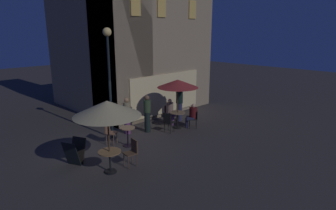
{
  "coord_description": "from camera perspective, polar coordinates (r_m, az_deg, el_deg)",
  "views": [
    {
      "loc": [
        -5.85,
        -9.17,
        4.47
      ],
      "look_at": [
        2.36,
        -0.88,
        1.43
      ],
      "focal_mm": 30.25,
      "sensor_mm": 36.0,
      "label": 1
    }
  ],
  "objects": [
    {
      "name": "cafe_table_0",
      "position": [
        9.48,
        -11.64,
        -10.22
      ],
      "size": [
        0.74,
        0.74,
        0.74
      ],
      "color": "black",
      "rests_on": "ground"
    },
    {
      "name": "patron_seated_1",
      "position": [
        13.98,
        0.43,
        -0.97
      ],
      "size": [
        0.45,
        0.54,
        1.27
      ],
      "rotation": [
        0.0,
        0.0,
        -1.86
      ],
      "color": "#60396C",
      "rests_on": "ground"
    },
    {
      "name": "patron_standing_4",
      "position": [
        12.84,
        -4.2,
        -1.7
      ],
      "size": [
        0.32,
        0.32,
        1.72
      ],
      "rotation": [
        0.0,
        0.0,
        2.82
      ],
      "color": "black",
      "rests_on": "ground"
    },
    {
      "name": "cafe_building",
      "position": [
        16.15,
        -8.62,
        11.85
      ],
      "size": [
        6.98,
        7.28,
        7.49
      ],
      "color": "gray",
      "rests_on": "ground"
    },
    {
      "name": "patio_umbrella_0",
      "position": [
        8.93,
        -12.17,
        -0.7
      ],
      "size": [
        2.11,
        2.11,
        2.42
      ],
      "color": "black",
      "rests_on": "ground"
    },
    {
      "name": "cafe_chair_1",
      "position": [
        12.77,
        0.04,
        -3.2
      ],
      "size": [
        0.46,
        0.46,
        0.94
      ],
      "rotation": [
        0.0,
        0.0,
        0.2
      ],
      "color": "black",
      "rests_on": "ground"
    },
    {
      "name": "cafe_chair_3",
      "position": [
        14.14,
        0.17,
        -1.51
      ],
      "size": [
        0.47,
        0.47,
        0.9
      ],
      "rotation": [
        0.0,
        0.0,
        -1.86
      ],
      "color": "black",
      "rests_on": "ground"
    },
    {
      "name": "patron_standing_3",
      "position": [
        14.43,
        2.31,
        0.27
      ],
      "size": [
        0.35,
        0.35,
        1.78
      ],
      "rotation": [
        0.0,
        0.0,
        2.97
      ],
      "color": "#2B2D4E",
      "rests_on": "ground"
    },
    {
      "name": "cafe_chair_0",
      "position": [
        9.8,
        -7.23,
        -9.01
      ],
      "size": [
        0.44,
        0.44,
        0.94
      ],
      "rotation": [
        0.0,
        0.0,
        3.0
      ],
      "color": "#4F3827",
      "rests_on": "ground"
    },
    {
      "name": "patio_umbrella_1",
      "position": [
        13.04,
        1.98,
        4.28
      ],
      "size": [
        1.9,
        1.9,
        2.34
      ],
      "color": "black",
      "rests_on": "ground"
    },
    {
      "name": "cafe_table_1",
      "position": [
        13.41,
        1.92,
        -2.35
      ],
      "size": [
        0.73,
        0.73,
        0.77
      ],
      "color": "black",
      "rests_on": "ground"
    },
    {
      "name": "patron_seated_0",
      "position": [
        13.42,
        4.87,
        -1.86
      ],
      "size": [
        0.54,
        0.54,
        1.19
      ],
      "rotation": [
        0.0,
        0.0,
        2.37
      ],
      "color": "#252845",
      "rests_on": "ground"
    },
    {
      "name": "cafe_chair_2",
      "position": [
        13.48,
        5.43,
        -2.52
      ],
      "size": [
        0.57,
        0.57,
        0.85
      ],
      "rotation": [
        0.0,
        0.0,
        2.37
      ],
      "color": "#252524",
      "rests_on": "ground"
    },
    {
      "name": "street_lamp_near_corner",
      "position": [
        11.83,
        -11.89,
        8.6
      ],
      "size": [
        0.35,
        0.35,
        4.63
      ],
      "color": "black",
      "rests_on": "ground"
    },
    {
      "name": "cafe_table_2",
      "position": [
        11.45,
        -8.13,
        -5.77
      ],
      "size": [
        0.6,
        0.6,
        0.78
      ],
      "color": "black",
      "rests_on": "ground"
    },
    {
      "name": "cafe_chair_4",
      "position": [
        11.77,
        -11.72,
        -5.12
      ],
      "size": [
        0.54,
        0.54,
        0.92
      ],
      "rotation": [
        0.0,
        0.0,
        -1.06
      ],
      "color": "brown",
      "rests_on": "ground"
    },
    {
      "name": "menu_sandwich_board",
      "position": [
        10.36,
        -18.28,
        -8.98
      ],
      "size": [
        0.81,
        0.77,
        0.88
      ],
      "rotation": [
        0.0,
        0.0,
        0.43
      ],
      "color": "black",
      "rests_on": "ground"
    },
    {
      "name": "patron_standing_2",
      "position": [
        12.72,
        -8.24,
        -2.16
      ],
      "size": [
        0.33,
        0.33,
        1.65
      ],
      "rotation": [
        0.0,
        0.0,
        1.05
      ],
      "color": "#653563",
      "rests_on": "ground"
    },
    {
      "name": "ground_plane",
      "position": [
        11.76,
        -11.37,
        -8.06
      ],
      "size": [
        60.0,
        60.0,
        0.0
      ],
      "primitive_type": "plane",
      "color": "#393431"
    }
  ]
}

